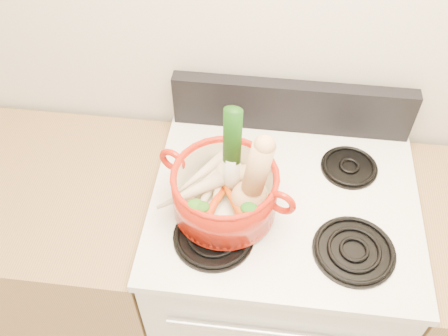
# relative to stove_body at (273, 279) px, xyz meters

# --- Properties ---
(wall_back) EXTENTS (3.50, 0.02, 2.60)m
(wall_back) POSITION_rel_stove_body_xyz_m (0.00, 0.35, 0.84)
(wall_back) COLOR silver
(wall_back) RESTS_ON floor
(stove_body) EXTENTS (0.76, 0.65, 0.92)m
(stove_body) POSITION_rel_stove_body_xyz_m (0.00, 0.00, 0.00)
(stove_body) COLOR silver
(stove_body) RESTS_ON floor
(cooktop) EXTENTS (0.78, 0.67, 0.03)m
(cooktop) POSITION_rel_stove_body_xyz_m (0.00, 0.00, 0.47)
(cooktop) COLOR white
(cooktop) RESTS_ON stove_body
(control_backsplash) EXTENTS (0.76, 0.05, 0.18)m
(control_backsplash) POSITION_rel_stove_body_xyz_m (0.00, 0.30, 0.58)
(control_backsplash) COLOR black
(control_backsplash) RESTS_ON cooktop
(oven_handle) EXTENTS (0.60, 0.02, 0.02)m
(oven_handle) POSITION_rel_stove_body_xyz_m (0.00, -0.34, 0.32)
(oven_handle) COLOR silver
(oven_handle) RESTS_ON stove_body
(burner_front_left) EXTENTS (0.22, 0.22, 0.02)m
(burner_front_left) POSITION_rel_stove_body_xyz_m (-0.19, -0.16, 0.50)
(burner_front_left) COLOR black
(burner_front_left) RESTS_ON cooktop
(burner_front_right) EXTENTS (0.22, 0.22, 0.02)m
(burner_front_right) POSITION_rel_stove_body_xyz_m (0.19, -0.16, 0.50)
(burner_front_right) COLOR black
(burner_front_right) RESTS_ON cooktop
(burner_back_left) EXTENTS (0.17, 0.17, 0.02)m
(burner_back_left) POSITION_rel_stove_body_xyz_m (-0.19, 0.14, 0.50)
(burner_back_left) COLOR black
(burner_back_left) RESTS_ON cooktop
(burner_back_right) EXTENTS (0.17, 0.17, 0.02)m
(burner_back_right) POSITION_rel_stove_body_xyz_m (0.19, 0.14, 0.50)
(burner_back_right) COLOR black
(burner_back_right) RESTS_ON cooktop
(dutch_oven) EXTENTS (0.37, 0.37, 0.14)m
(dutch_oven) POSITION_rel_stove_body_xyz_m (-0.17, -0.07, 0.58)
(dutch_oven) COLOR #A11909
(dutch_oven) RESTS_ON burner_front_left
(pot_handle_left) EXTENTS (0.08, 0.04, 0.08)m
(pot_handle_left) POSITION_rel_stove_body_xyz_m (-0.32, -0.01, 0.63)
(pot_handle_left) COLOR #A11909
(pot_handle_left) RESTS_ON dutch_oven
(pot_handle_right) EXTENTS (0.08, 0.04, 0.08)m
(pot_handle_right) POSITION_rel_stove_body_xyz_m (-0.02, -0.12, 0.63)
(pot_handle_right) COLOR #A11909
(pot_handle_right) RESTS_ON dutch_oven
(squash) EXTENTS (0.16, 0.13, 0.26)m
(squash) POSITION_rel_stove_body_xyz_m (-0.10, -0.08, 0.66)
(squash) COLOR tan
(squash) RESTS_ON dutch_oven
(leek) EXTENTS (0.06, 0.07, 0.32)m
(leek) POSITION_rel_stove_body_xyz_m (-0.16, -0.03, 0.70)
(leek) COLOR beige
(leek) RESTS_ON dutch_oven
(ginger) EXTENTS (0.10, 0.09, 0.05)m
(ginger) POSITION_rel_stove_body_xyz_m (-0.15, 0.02, 0.56)
(ginger) COLOR #D6B284
(ginger) RESTS_ON dutch_oven
(parsnip_0) EXTENTS (0.10, 0.22, 0.06)m
(parsnip_0) POSITION_rel_stove_body_xyz_m (-0.22, -0.06, 0.56)
(parsnip_0) COLOR beige
(parsnip_0) RESTS_ON dutch_oven
(parsnip_1) EXTENTS (0.15, 0.18, 0.06)m
(parsnip_1) POSITION_rel_stove_body_xyz_m (-0.24, -0.04, 0.56)
(parsnip_1) COLOR beige
(parsnip_1) RESTS_ON dutch_oven
(parsnip_2) EXTENTS (0.05, 0.20, 0.06)m
(parsnip_2) POSITION_rel_stove_body_xyz_m (-0.19, -0.04, 0.57)
(parsnip_2) COLOR beige
(parsnip_2) RESTS_ON dutch_oven
(parsnip_3) EXTENTS (0.19, 0.14, 0.06)m
(parsnip_3) POSITION_rel_stove_body_xyz_m (-0.27, -0.08, 0.58)
(parsnip_3) COLOR beige
(parsnip_3) RESTS_ON dutch_oven
(parsnip_4) EXTENTS (0.16, 0.18, 0.06)m
(parsnip_4) POSITION_rel_stove_body_xyz_m (-0.24, -0.01, 0.58)
(parsnip_4) COLOR beige
(parsnip_4) RESTS_ON dutch_oven
(carrot_0) EXTENTS (0.11, 0.17, 0.05)m
(carrot_0) POSITION_rel_stove_body_xyz_m (-0.20, -0.11, 0.56)
(carrot_0) COLOR #DB5B0A
(carrot_0) RESTS_ON dutch_oven
(carrot_1) EXTENTS (0.08, 0.16, 0.05)m
(carrot_1) POSITION_rel_stove_body_xyz_m (-0.20, -0.10, 0.56)
(carrot_1) COLOR red
(carrot_1) RESTS_ON dutch_oven
(carrot_2) EXTENTS (0.12, 0.17, 0.05)m
(carrot_2) POSITION_rel_stove_body_xyz_m (-0.14, -0.09, 0.57)
(carrot_2) COLOR #C75009
(carrot_2) RESTS_ON dutch_oven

